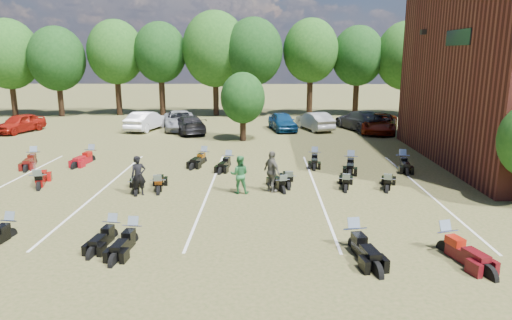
{
  "coord_description": "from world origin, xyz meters",
  "views": [
    {
      "loc": [
        -0.45,
        -17.36,
        6.17
      ],
      "look_at": [
        -0.84,
        4.0,
        1.2
      ],
      "focal_mm": 32.0,
      "sensor_mm": 36.0,
      "label": 1
    }
  ],
  "objects_px": {
    "person_green": "(240,175)",
    "motorcycle_7": "(39,189)",
    "car_0": "(20,123)",
    "person_black": "(138,176)",
    "motorcycle_3": "(133,243)",
    "car_4": "(283,121)",
    "person_grey": "(272,172)",
    "motorcycle_14": "(35,164)"
  },
  "relations": [
    {
      "from": "car_0",
      "to": "car_4",
      "type": "distance_m",
      "value": 21.25
    },
    {
      "from": "motorcycle_7",
      "to": "car_0",
      "type": "bearing_deg",
      "value": -77.84
    },
    {
      "from": "car_0",
      "to": "person_green",
      "type": "relative_size",
      "value": 2.51
    },
    {
      "from": "car_0",
      "to": "person_green",
      "type": "distance_m",
      "value": 24.64
    },
    {
      "from": "car_4",
      "to": "motorcycle_3",
      "type": "relative_size",
      "value": 1.96
    },
    {
      "from": "person_grey",
      "to": "car_4",
      "type": "bearing_deg",
      "value": -38.08
    },
    {
      "from": "person_black",
      "to": "person_grey",
      "type": "relative_size",
      "value": 0.94
    },
    {
      "from": "person_green",
      "to": "motorcycle_7",
      "type": "distance_m",
      "value": 9.49
    },
    {
      "from": "car_4",
      "to": "person_grey",
      "type": "height_order",
      "value": "person_grey"
    },
    {
      "from": "car_4",
      "to": "person_green",
      "type": "distance_m",
      "value": 17.75
    },
    {
      "from": "car_0",
      "to": "motorcycle_7",
      "type": "xyz_separation_m",
      "value": [
        9.16,
        -15.74,
        -0.75
      ]
    },
    {
      "from": "person_black",
      "to": "motorcycle_14",
      "type": "relative_size",
      "value": 0.72
    },
    {
      "from": "car_4",
      "to": "person_grey",
      "type": "distance_m",
      "value": 17.37
    },
    {
      "from": "person_green",
      "to": "motorcycle_3",
      "type": "height_order",
      "value": "person_green"
    },
    {
      "from": "car_4",
      "to": "person_green",
      "type": "height_order",
      "value": "person_green"
    },
    {
      "from": "motorcycle_7",
      "to": "motorcycle_14",
      "type": "distance_m",
      "value": 5.74
    },
    {
      "from": "person_green",
      "to": "motorcycle_7",
      "type": "relative_size",
      "value": 0.71
    },
    {
      "from": "car_0",
      "to": "person_black",
      "type": "relative_size",
      "value": 2.44
    },
    {
      "from": "person_grey",
      "to": "motorcycle_3",
      "type": "distance_m",
      "value": 7.62
    },
    {
      "from": "person_black",
      "to": "motorcycle_14",
      "type": "distance_m",
      "value": 9.72
    },
    {
      "from": "motorcycle_3",
      "to": "person_black",
      "type": "bearing_deg",
      "value": 108.02
    },
    {
      "from": "car_0",
      "to": "motorcycle_14",
      "type": "bearing_deg",
      "value": -42.26
    },
    {
      "from": "person_black",
      "to": "person_green",
      "type": "height_order",
      "value": "person_black"
    },
    {
      "from": "motorcycle_14",
      "to": "motorcycle_7",
      "type": "bearing_deg",
      "value": -74.82
    },
    {
      "from": "car_0",
      "to": "motorcycle_7",
      "type": "bearing_deg",
      "value": -43.09
    },
    {
      "from": "car_0",
      "to": "motorcycle_3",
      "type": "xyz_separation_m",
      "value": [
        15.31,
        -21.85,
        -0.75
      ]
    },
    {
      "from": "person_grey",
      "to": "motorcycle_7",
      "type": "bearing_deg",
      "value": 54.57
    },
    {
      "from": "motorcycle_3",
      "to": "motorcycle_14",
      "type": "distance_m",
      "value": 14.27
    },
    {
      "from": "car_4",
      "to": "person_grey",
      "type": "bearing_deg",
      "value": -105.66
    },
    {
      "from": "person_grey",
      "to": "motorcycle_3",
      "type": "xyz_separation_m",
      "value": [
        -4.74,
        -5.89,
        -0.96
      ]
    },
    {
      "from": "person_green",
      "to": "motorcycle_7",
      "type": "xyz_separation_m",
      "value": [
        -9.44,
        0.44,
        -0.87
      ]
    },
    {
      "from": "person_green",
      "to": "motorcycle_7",
      "type": "height_order",
      "value": "person_green"
    },
    {
      "from": "person_grey",
      "to": "motorcycle_14",
      "type": "height_order",
      "value": "person_grey"
    },
    {
      "from": "person_black",
      "to": "person_green",
      "type": "bearing_deg",
      "value": -20.61
    },
    {
      "from": "car_4",
      "to": "person_black",
      "type": "distance_m",
      "value": 19.3
    },
    {
      "from": "motorcycle_7",
      "to": "motorcycle_14",
      "type": "height_order",
      "value": "motorcycle_14"
    },
    {
      "from": "motorcycle_3",
      "to": "motorcycle_14",
      "type": "xyz_separation_m",
      "value": [
        -8.89,
        11.16,
        0.0
      ]
    },
    {
      "from": "person_green",
      "to": "motorcycle_7",
      "type": "bearing_deg",
      "value": -1.74
    },
    {
      "from": "person_grey",
      "to": "motorcycle_7",
      "type": "xyz_separation_m",
      "value": [
        -10.9,
        0.22,
        -0.96
      ]
    },
    {
      "from": "car_4",
      "to": "motorcycle_14",
      "type": "bearing_deg",
      "value": -152.63
    },
    {
      "from": "person_green",
      "to": "person_grey",
      "type": "xyz_separation_m",
      "value": [
        1.47,
        0.22,
        0.09
      ]
    },
    {
      "from": "person_grey",
      "to": "motorcycle_3",
      "type": "height_order",
      "value": "person_grey"
    }
  ]
}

